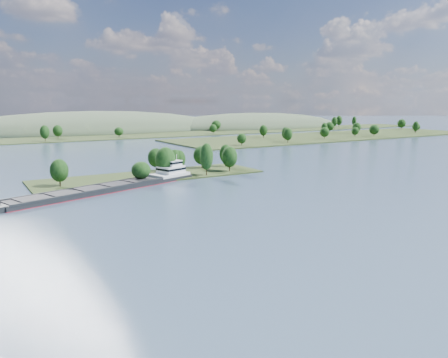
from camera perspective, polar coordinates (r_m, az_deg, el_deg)
ground at (r=141.13m, az=-0.37°, el=-3.27°), size 1800.00×1800.00×0.00m
tree_island at (r=195.10m, az=-7.57°, el=1.60°), size 100.00×31.88×15.38m
right_bank at (r=425.82m, az=14.25°, el=5.53°), size 320.00×90.00×13.71m
back_shoreline at (r=406.53m, az=-20.10°, el=5.00°), size 900.00×60.00×15.67m
hill_east at (r=573.71m, az=3.97°, el=6.83°), size 260.00×140.00×36.00m
hill_west at (r=515.65m, az=-16.66°, el=6.07°), size 320.00×160.00×44.00m
cargo_barge at (r=170.28m, az=-13.49°, el=-0.76°), size 79.70×34.66×10.94m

